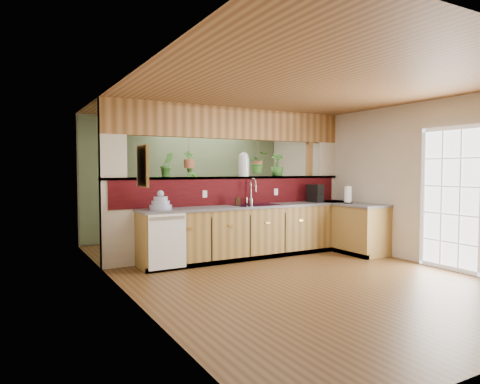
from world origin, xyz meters
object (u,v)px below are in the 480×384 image
faucet (252,190)px  paper_towel (348,195)px  dish_stack (161,204)px  soap_dispenser (238,200)px  coffee_maker (316,194)px  glass_jar (244,164)px  shelving_console (177,217)px

faucet → paper_towel: faucet is taller
dish_stack → soap_dispenser: bearing=4.3°
dish_stack → coffee_maker: (3.05, 0.04, 0.06)m
dish_stack → paper_towel: size_ratio=1.03×
faucet → coffee_maker: bearing=-6.8°
glass_jar → shelving_console: (-0.54, 1.90, -1.11)m
soap_dispenser → paper_towel: 2.05m
soap_dispenser → dish_stack: bearing=-175.7°
soap_dispenser → coffee_maker: (1.64, -0.07, 0.06)m
glass_jar → faucet: bearing=-78.5°
dish_stack → coffee_maker: size_ratio=1.02×
dish_stack → coffee_maker: bearing=0.7°
faucet → glass_jar: size_ratio=1.08×
soap_dispenser → glass_jar: 0.75m
coffee_maker → paper_towel: (0.32, -0.52, -0.00)m
faucet → coffee_maker: faucet is taller
paper_towel → glass_jar: bearing=151.7°
soap_dispenser → shelving_console: soap_dispenser is taller
faucet → shelving_console: (-0.59, 2.12, -0.65)m
faucet → glass_jar: (-0.04, 0.22, 0.46)m
paper_towel → faucet: bearing=157.3°
faucet → shelving_console: faucet is taller
soap_dispenser → paper_towel: size_ratio=0.56×
coffee_maker → shelving_console: bearing=122.9°
dish_stack → paper_towel: (3.37, -0.48, 0.06)m
dish_stack → coffee_maker: coffee_maker is taller
faucet → dish_stack: (-1.75, -0.19, -0.16)m
dish_stack → soap_dispenser: 1.41m
dish_stack → glass_jar: 1.86m
paper_towel → shelving_console: paper_towel is taller
dish_stack → shelving_console: 2.63m
coffee_maker → paper_towel: size_ratio=1.01×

